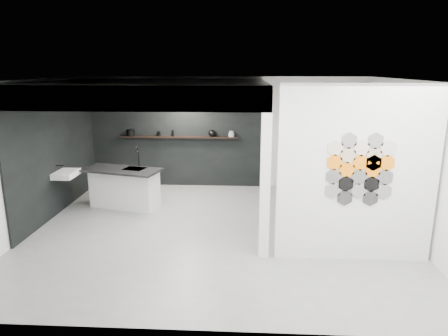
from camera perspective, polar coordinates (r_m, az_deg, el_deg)
floor at (r=7.70m, az=-0.87°, el=-8.90°), size 7.00×6.00×0.01m
partition_panel at (r=6.51m, az=18.37°, el=-0.90°), size 2.45×0.15×2.80m
bay_clad_back at (r=10.36m, az=-6.97°, el=3.84°), size 4.40×0.04×2.35m
bay_clad_left at (r=9.18m, az=-22.62°, el=1.51°), size 0.04×4.00×2.35m
bulkhead at (r=8.28m, az=-9.63°, el=10.77°), size 4.40×4.00×0.40m
corner_column at (r=6.35m, az=5.88°, el=-2.73°), size 0.16×0.16×2.35m
fascia_beam at (r=6.42m, az=-13.36°, el=9.66°), size 4.40×0.16×0.40m
wall_basin at (r=8.97m, az=-21.63°, el=-0.80°), size 0.40×0.60×0.12m
display_shelf at (r=10.22m, az=-6.54°, el=4.43°), size 3.00×0.15×0.04m
kitchen_island at (r=9.06m, az=-14.02°, el=-2.67°), size 1.80×1.13×1.35m
stockpot at (r=10.48m, az=-13.20°, el=4.95°), size 0.21×0.21×0.16m
kettle at (r=10.10m, az=-1.69°, el=4.99°), size 0.24×0.24×0.17m
glass_bowl at (r=10.07m, az=1.07°, el=4.79°), size 0.18×0.18×0.10m
glass_vase at (r=10.07m, az=1.07°, el=4.91°), size 0.13×0.13×0.15m
bottle_dark at (r=10.23m, az=-7.35°, el=4.94°), size 0.06×0.06×0.15m
utensil_cup at (r=10.31m, az=-9.32°, el=4.83°), size 0.10×0.10×0.11m
hex_tile_cluster at (r=6.42m, az=18.92°, el=-0.20°), size 1.04×0.02×1.16m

